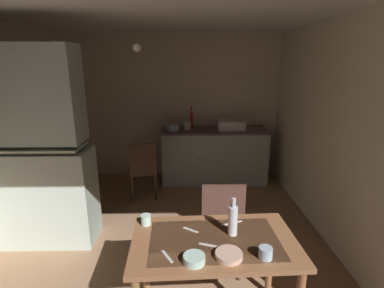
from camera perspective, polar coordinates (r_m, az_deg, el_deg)
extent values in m
plane|color=#916C4E|center=(3.67, -5.67, -17.36)|extent=(5.03, 5.03, 0.00)
cube|color=beige|center=(5.19, -4.32, 7.27)|extent=(3.87, 0.10, 2.47)
cube|color=beige|center=(3.56, 26.48, 1.66)|extent=(0.10, 4.13, 2.47)
cube|color=silver|center=(3.12, -7.06, 25.22)|extent=(3.87, 4.13, 0.10)
cube|color=#A6B5AA|center=(3.72, -26.90, -9.11)|extent=(1.10, 0.47, 1.09)
cube|color=#A3B3AC|center=(3.44, -29.27, 8.38)|extent=(1.01, 0.40, 1.00)
cube|color=#AFC29F|center=(3.51, -28.25, -0.48)|extent=(0.99, 0.42, 0.02)
cube|color=#A6B5AA|center=(5.03, 4.32, -2.33)|extent=(1.74, 0.60, 0.88)
cube|color=brown|center=(4.91, 4.43, 2.71)|extent=(1.77, 0.63, 0.03)
sphere|color=#2D2823|center=(4.70, 1.51, -3.04)|extent=(0.02, 0.02, 0.02)
cube|color=silver|center=(4.92, 7.61, 3.73)|extent=(0.44, 0.34, 0.15)
cube|color=black|center=(4.91, 7.64, 4.54)|extent=(0.38, 0.28, 0.01)
cylinder|color=#B21E19|center=(4.90, -0.11, 4.60)|extent=(0.05, 0.05, 0.28)
cylinder|color=#B21E19|center=(4.81, -0.09, 5.60)|extent=(0.03, 0.12, 0.03)
cylinder|color=red|center=(4.93, -0.12, 6.90)|extent=(0.02, 0.16, 0.12)
cylinder|color=#9EB2C6|center=(4.83, -3.92, 3.29)|extent=(0.23, 0.23, 0.10)
cylinder|color=beige|center=(4.86, -0.89, 3.58)|extent=(0.12, 0.12, 0.13)
cube|color=brown|center=(2.24, 4.37, -18.53)|extent=(1.22, 0.75, 0.04)
cube|color=white|center=(2.23, 4.38, -18.17)|extent=(0.95, 0.58, 0.00)
cylinder|color=brown|center=(2.69, -9.03, -21.98)|extent=(0.06, 0.06, 0.73)
cylinder|color=brown|center=(2.80, 15.04, -20.71)|extent=(0.06, 0.06, 0.73)
cube|color=#482E22|center=(2.96, 5.53, -16.37)|extent=(0.40, 0.40, 0.03)
cube|color=#462C25|center=(2.66, 6.12, -13.28)|extent=(0.38, 0.03, 0.54)
cylinder|color=#482E22|center=(3.24, 8.24, -17.99)|extent=(0.04, 0.04, 0.42)
cylinder|color=#482E22|center=(3.21, 1.92, -18.19)|extent=(0.04, 0.04, 0.42)
cylinder|color=#482E22|center=(2.97, 9.28, -21.62)|extent=(0.04, 0.04, 0.42)
cylinder|color=#482E22|center=(2.94, 2.22, -21.91)|extent=(0.04, 0.04, 0.42)
cube|color=#462F1D|center=(4.48, -9.59, -5.09)|extent=(0.47, 0.47, 0.03)
cube|color=#482E20|center=(4.23, -9.60, -2.94)|extent=(0.38, 0.10, 0.45)
cylinder|color=#462F1D|center=(4.73, -7.52, -6.70)|extent=(0.04, 0.04, 0.40)
cylinder|color=#462F1D|center=(4.72, -11.66, -6.96)|extent=(0.04, 0.04, 0.40)
cylinder|color=#462F1D|center=(4.42, -7.11, -8.36)|extent=(0.04, 0.04, 0.40)
cylinder|color=#462F1D|center=(4.41, -11.57, -8.65)|extent=(0.04, 0.04, 0.40)
cylinder|color=tan|center=(2.06, 7.21, -20.72)|extent=(0.18, 0.18, 0.04)
cylinder|color=#ADD1C1|center=(2.00, 0.43, -21.55)|extent=(0.14, 0.14, 0.05)
cylinder|color=#ADD1C1|center=(2.40, -8.99, -14.40)|extent=(0.08, 0.08, 0.08)
cylinder|color=#9EB2C6|center=(2.09, 14.18, -19.92)|extent=(0.09, 0.09, 0.08)
cylinder|color=#B7BCC1|center=(2.24, 7.98, -14.64)|extent=(0.07, 0.07, 0.22)
cylinder|color=#B7BCC1|center=(2.17, 8.13, -11.29)|extent=(0.03, 0.03, 0.07)
cube|color=silver|center=(2.42, 7.72, -15.07)|extent=(0.18, 0.08, 0.00)
cube|color=beige|center=(2.07, -4.91, -21.02)|extent=(0.09, 0.13, 0.00)
cube|color=beige|center=(2.17, 3.16, -19.10)|extent=(0.13, 0.06, 0.00)
cube|color=beige|center=(2.32, -0.30, -16.42)|extent=(0.12, 0.09, 0.00)
sphere|color=#F9EFCC|center=(3.09, -10.70, 17.99)|extent=(0.08, 0.08, 0.08)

